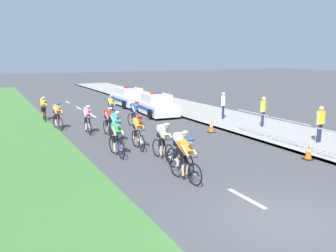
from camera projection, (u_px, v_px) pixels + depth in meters
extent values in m
plane|color=#424247|center=(284.00, 219.00, 8.83)|extent=(160.00, 160.00, 0.00)
cube|color=gray|center=(209.00, 114.00, 24.27)|extent=(4.54, 60.00, 0.12)
cube|color=#9E9E99|center=(182.00, 116.00, 23.27)|extent=(0.16, 60.00, 0.13)
cube|color=white|center=(246.00, 198.00, 10.09)|extent=(0.14, 1.60, 0.01)
cube|color=white|center=(178.00, 162.00, 13.56)|extent=(0.14, 1.60, 0.01)
cube|color=white|center=(138.00, 140.00, 17.03)|extent=(0.14, 1.60, 0.01)
cube|color=white|center=(112.00, 126.00, 20.51)|extent=(0.14, 1.60, 0.01)
cube|color=white|center=(93.00, 116.00, 23.98)|extent=(0.14, 1.60, 0.01)
cube|color=white|center=(79.00, 108.00, 27.45)|extent=(0.14, 1.60, 0.01)
cube|color=white|center=(68.00, 102.00, 30.93)|extent=(0.14, 1.60, 0.01)
torus|color=black|center=(195.00, 174.00, 11.03)|extent=(0.13, 0.72, 0.72)
cylinder|color=#99999E|center=(195.00, 174.00, 11.03)|extent=(0.07, 0.07, 0.06)
torus|color=black|center=(176.00, 166.00, 11.84)|extent=(0.13, 0.72, 0.72)
cylinder|color=#99999E|center=(176.00, 166.00, 11.84)|extent=(0.07, 0.07, 0.06)
cylinder|color=black|center=(186.00, 155.00, 11.29)|extent=(0.10, 0.55, 0.04)
cylinder|color=black|center=(190.00, 166.00, 11.21)|extent=(0.09, 0.48, 0.63)
cylinder|color=black|center=(183.00, 162.00, 11.51)|extent=(0.04, 0.04, 0.65)
cylinder|color=black|center=(193.00, 158.00, 11.01)|extent=(0.42, 0.08, 0.03)
cube|color=black|center=(183.00, 152.00, 11.44)|extent=(0.12, 0.23, 0.05)
cube|color=orange|center=(185.00, 147.00, 11.30)|extent=(0.34, 0.58, 0.44)
cube|color=black|center=(183.00, 151.00, 11.43)|extent=(0.30, 0.23, 0.18)
cylinder|color=black|center=(186.00, 161.00, 11.50)|extent=(0.13, 0.23, 0.40)
cylinder|color=tan|center=(187.00, 169.00, 11.49)|extent=(0.11, 0.16, 0.36)
cylinder|color=black|center=(181.00, 162.00, 11.41)|extent=(0.13, 0.18, 0.40)
cylinder|color=tan|center=(183.00, 170.00, 11.39)|extent=(0.10, 0.13, 0.36)
cylinder|color=tan|center=(193.00, 149.00, 11.23)|extent=(0.12, 0.41, 0.35)
cylinder|color=tan|center=(185.00, 151.00, 11.05)|extent=(0.12, 0.41, 0.35)
sphere|color=tan|center=(191.00, 142.00, 11.01)|extent=(0.19, 0.19, 0.19)
ellipsoid|color=blue|center=(191.00, 140.00, 10.99)|extent=(0.26, 0.34, 0.24)
torus|color=black|center=(188.00, 165.00, 12.02)|extent=(0.09, 0.73, 0.72)
cylinder|color=#99999E|center=(188.00, 165.00, 12.02)|extent=(0.06, 0.06, 0.06)
torus|color=black|center=(172.00, 158.00, 12.85)|extent=(0.09, 0.73, 0.72)
cylinder|color=#99999E|center=(172.00, 158.00, 12.85)|extent=(0.06, 0.06, 0.06)
cylinder|color=#1E1E99|center=(181.00, 147.00, 12.29)|extent=(0.07, 0.55, 0.04)
cylinder|color=#1E1E99|center=(183.00, 157.00, 12.20)|extent=(0.07, 0.48, 0.63)
cylinder|color=#1E1E99|center=(178.00, 154.00, 12.52)|extent=(0.04, 0.04, 0.65)
cylinder|color=black|center=(186.00, 149.00, 12.00)|extent=(0.42, 0.05, 0.03)
cube|color=black|center=(178.00, 144.00, 12.45)|extent=(0.11, 0.23, 0.05)
cube|color=white|center=(180.00, 140.00, 12.30)|extent=(0.31, 0.56, 0.46)
cube|color=black|center=(178.00, 143.00, 12.43)|extent=(0.29, 0.22, 0.18)
cylinder|color=black|center=(181.00, 153.00, 12.50)|extent=(0.12, 0.23, 0.40)
cylinder|color=beige|center=(182.00, 160.00, 12.49)|extent=(0.10, 0.16, 0.36)
cylinder|color=black|center=(176.00, 153.00, 12.41)|extent=(0.12, 0.18, 0.40)
cylinder|color=beige|center=(178.00, 161.00, 12.40)|extent=(0.10, 0.13, 0.36)
cylinder|color=beige|center=(187.00, 142.00, 12.21)|extent=(0.10, 0.41, 0.35)
cylinder|color=beige|center=(179.00, 143.00, 12.05)|extent=(0.10, 0.41, 0.35)
sphere|color=beige|center=(184.00, 135.00, 12.00)|extent=(0.19, 0.19, 0.19)
ellipsoid|color=white|center=(185.00, 133.00, 11.98)|extent=(0.25, 0.33, 0.24)
torus|color=black|center=(170.00, 154.00, 13.38)|extent=(0.08, 0.73, 0.72)
cylinder|color=#99999E|center=(170.00, 154.00, 13.38)|extent=(0.06, 0.06, 0.06)
torus|color=black|center=(157.00, 148.00, 14.22)|extent=(0.08, 0.73, 0.72)
cylinder|color=#99999E|center=(157.00, 148.00, 14.22)|extent=(0.06, 0.06, 0.06)
cylinder|color=black|center=(164.00, 138.00, 13.65)|extent=(0.07, 0.55, 0.04)
cylinder|color=black|center=(166.00, 147.00, 13.57)|extent=(0.07, 0.48, 0.63)
cylinder|color=black|center=(161.00, 144.00, 13.88)|extent=(0.04, 0.04, 0.65)
cylinder|color=black|center=(168.00, 140.00, 13.36)|extent=(0.42, 0.05, 0.03)
cube|color=black|center=(161.00, 136.00, 13.81)|extent=(0.11, 0.23, 0.05)
cube|color=white|center=(163.00, 131.00, 13.66)|extent=(0.31, 0.55, 0.47)
cube|color=black|center=(161.00, 135.00, 13.79)|extent=(0.29, 0.21, 0.18)
cylinder|color=black|center=(164.00, 143.00, 13.86)|extent=(0.12, 0.23, 0.40)
cylinder|color=tan|center=(165.00, 150.00, 13.85)|extent=(0.10, 0.16, 0.36)
cylinder|color=black|center=(160.00, 144.00, 13.77)|extent=(0.12, 0.17, 0.40)
cylinder|color=tan|center=(161.00, 151.00, 13.76)|extent=(0.10, 0.13, 0.36)
cylinder|color=tan|center=(169.00, 133.00, 13.57)|extent=(0.10, 0.40, 0.35)
cylinder|color=tan|center=(162.00, 134.00, 13.41)|extent=(0.10, 0.40, 0.35)
sphere|color=tan|center=(167.00, 126.00, 13.36)|extent=(0.19, 0.19, 0.19)
ellipsoid|color=white|center=(167.00, 125.00, 13.34)|extent=(0.25, 0.33, 0.24)
torus|color=black|center=(121.00, 150.00, 13.88)|extent=(0.07, 0.72, 0.72)
cylinder|color=#99999E|center=(121.00, 150.00, 13.88)|extent=(0.06, 0.06, 0.06)
torus|color=black|center=(112.00, 145.00, 14.73)|extent=(0.07, 0.72, 0.72)
cylinder|color=#99999E|center=(112.00, 145.00, 14.73)|extent=(0.06, 0.06, 0.06)
cylinder|color=#1E1E99|center=(117.00, 135.00, 14.16)|extent=(0.05, 0.55, 0.04)
cylinder|color=#1E1E99|center=(119.00, 143.00, 14.07)|extent=(0.05, 0.48, 0.63)
cylinder|color=#1E1E99|center=(115.00, 141.00, 14.39)|extent=(0.04, 0.04, 0.65)
cylinder|color=black|center=(120.00, 137.00, 13.86)|extent=(0.42, 0.04, 0.03)
cube|color=black|center=(115.00, 133.00, 14.32)|extent=(0.11, 0.22, 0.05)
cube|color=green|center=(116.00, 128.00, 14.17)|extent=(0.30, 0.55, 0.47)
cube|color=black|center=(115.00, 132.00, 14.30)|extent=(0.29, 0.21, 0.18)
cylinder|color=black|center=(118.00, 140.00, 14.37)|extent=(0.12, 0.23, 0.40)
cylinder|color=beige|center=(119.00, 147.00, 14.36)|extent=(0.09, 0.16, 0.36)
cylinder|color=black|center=(114.00, 140.00, 14.29)|extent=(0.12, 0.17, 0.40)
cylinder|color=beige|center=(115.00, 147.00, 14.27)|extent=(0.09, 0.13, 0.36)
cylinder|color=beige|center=(122.00, 130.00, 14.08)|extent=(0.09, 0.40, 0.35)
cylinder|color=beige|center=(114.00, 131.00, 13.92)|extent=(0.09, 0.40, 0.35)
sphere|color=beige|center=(118.00, 124.00, 13.87)|extent=(0.19, 0.19, 0.19)
ellipsoid|color=blue|center=(119.00, 122.00, 13.85)|extent=(0.24, 0.32, 0.24)
torus|color=black|center=(142.00, 143.00, 14.95)|extent=(0.10, 0.73, 0.72)
cylinder|color=#99999E|center=(142.00, 143.00, 14.95)|extent=(0.06, 0.06, 0.06)
torus|color=black|center=(134.00, 138.00, 15.84)|extent=(0.10, 0.73, 0.72)
cylinder|color=#99999E|center=(134.00, 138.00, 15.84)|extent=(0.06, 0.06, 0.06)
cylinder|color=white|center=(138.00, 129.00, 15.24)|extent=(0.08, 0.55, 0.04)
cylinder|color=white|center=(140.00, 137.00, 15.15)|extent=(0.08, 0.48, 0.63)
cylinder|color=white|center=(137.00, 135.00, 15.48)|extent=(0.04, 0.04, 0.65)
cylinder|color=black|center=(141.00, 131.00, 14.93)|extent=(0.42, 0.06, 0.03)
cube|color=black|center=(137.00, 127.00, 15.42)|extent=(0.12, 0.23, 0.05)
cube|color=orange|center=(138.00, 123.00, 15.26)|extent=(0.32, 0.57, 0.44)
cube|color=black|center=(137.00, 126.00, 15.40)|extent=(0.29, 0.22, 0.18)
cylinder|color=black|center=(139.00, 134.00, 15.46)|extent=(0.13, 0.23, 0.40)
cylinder|color=#9E7051|center=(140.00, 140.00, 15.44)|extent=(0.10, 0.16, 0.36)
cylinder|color=black|center=(135.00, 134.00, 15.39)|extent=(0.12, 0.18, 0.40)
cylinder|color=#9E7051|center=(136.00, 141.00, 15.37)|extent=(0.10, 0.13, 0.36)
cylinder|color=#9E7051|center=(143.00, 125.00, 15.14)|extent=(0.11, 0.41, 0.35)
cylinder|color=#9E7051|center=(136.00, 126.00, 15.02)|extent=(0.11, 0.41, 0.35)
sphere|color=#9E7051|center=(140.00, 119.00, 14.95)|extent=(0.19, 0.19, 0.19)
ellipsoid|color=red|center=(140.00, 118.00, 14.93)|extent=(0.25, 0.33, 0.24)
torus|color=black|center=(119.00, 137.00, 16.18)|extent=(0.07, 0.73, 0.72)
cylinder|color=#99999E|center=(119.00, 137.00, 16.18)|extent=(0.06, 0.06, 0.06)
torus|color=black|center=(112.00, 133.00, 17.03)|extent=(0.07, 0.73, 0.72)
cylinder|color=#99999E|center=(112.00, 133.00, 17.03)|extent=(0.06, 0.06, 0.06)
cylinder|color=white|center=(116.00, 124.00, 16.46)|extent=(0.05, 0.55, 0.04)
cylinder|color=white|center=(117.00, 131.00, 16.37)|extent=(0.06, 0.48, 0.63)
cylinder|color=white|center=(114.00, 129.00, 16.69)|extent=(0.04, 0.04, 0.65)
cylinder|color=black|center=(118.00, 125.00, 16.16)|extent=(0.42, 0.04, 0.03)
cube|color=black|center=(114.00, 122.00, 16.62)|extent=(0.11, 0.22, 0.05)
cube|color=#19B2B7|center=(115.00, 118.00, 16.47)|extent=(0.30, 0.55, 0.47)
cube|color=black|center=(114.00, 121.00, 16.60)|extent=(0.29, 0.21, 0.18)
cylinder|color=black|center=(116.00, 128.00, 16.67)|extent=(0.12, 0.23, 0.40)
cylinder|color=tan|center=(117.00, 134.00, 16.66)|extent=(0.09, 0.16, 0.36)
cylinder|color=black|center=(113.00, 129.00, 16.58)|extent=(0.12, 0.17, 0.40)
cylinder|color=tan|center=(114.00, 134.00, 16.57)|extent=(0.09, 0.13, 0.36)
cylinder|color=tan|center=(120.00, 120.00, 16.38)|extent=(0.09, 0.40, 0.35)
cylinder|color=tan|center=(113.00, 120.00, 16.22)|extent=(0.09, 0.40, 0.35)
sphere|color=tan|center=(117.00, 114.00, 16.17)|extent=(0.19, 0.19, 0.19)
ellipsoid|color=white|center=(117.00, 113.00, 16.15)|extent=(0.24, 0.32, 0.24)
torus|color=black|center=(112.00, 131.00, 17.43)|extent=(0.06, 0.72, 0.72)
cylinder|color=#99999E|center=(112.00, 131.00, 17.43)|extent=(0.06, 0.06, 0.06)
torus|color=black|center=(106.00, 127.00, 18.28)|extent=(0.06, 0.72, 0.72)
cylinder|color=#99999E|center=(106.00, 127.00, 18.28)|extent=(0.06, 0.06, 0.06)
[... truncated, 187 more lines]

